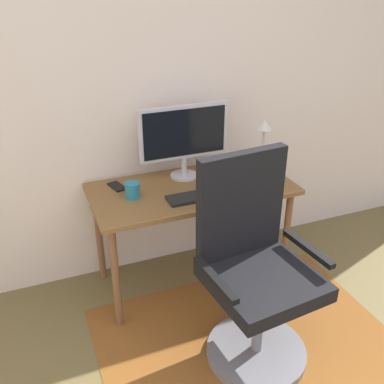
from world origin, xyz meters
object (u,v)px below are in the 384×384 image
at_px(coffee_cup, 132,190).
at_px(cell_phone, 117,186).
at_px(keyboard, 203,195).
at_px(office_chair, 254,279).
at_px(desk, 192,198).
at_px(monitor, 184,135).
at_px(computer_mouse, 255,185).
at_px(desk_lamp, 264,136).

distance_m(coffee_cup, cell_phone, 0.18).
distance_m(keyboard, office_chair, 0.60).
relative_size(coffee_cup, office_chair, 0.08).
bearing_deg(desk, office_chair, -84.26).
distance_m(monitor, keyboard, 0.41).
xyz_separation_m(keyboard, office_chair, (0.06, -0.54, -0.24)).
relative_size(keyboard, computer_mouse, 4.13).
bearing_deg(computer_mouse, coffee_cup, 168.36).
bearing_deg(desk_lamp, cell_phone, 172.69).
xyz_separation_m(coffee_cup, desk_lamp, (0.89, 0.05, 0.20)).
height_order(cell_phone, office_chair, office_chair).
bearing_deg(cell_phone, desk_lamp, -21.89).
relative_size(desk, keyboard, 2.91).
bearing_deg(monitor, desk_lamp, -12.89).
bearing_deg(office_chair, computer_mouse, 56.06).
bearing_deg(office_chair, monitor, 88.46).
relative_size(monitor, coffee_cup, 6.12).
bearing_deg(keyboard, monitor, 89.94).
bearing_deg(desk_lamp, keyboard, -159.09).
height_order(monitor, coffee_cup, monitor).
height_order(desk, computer_mouse, computer_mouse).
xyz_separation_m(desk, computer_mouse, (0.36, -0.15, 0.10)).
height_order(monitor, desk_lamp, monitor).
bearing_deg(desk_lamp, computer_mouse, -127.82).
relative_size(keyboard, office_chair, 0.38).
xyz_separation_m(cell_phone, desk_lamp, (0.95, -0.12, 0.24)).
relative_size(desk, cell_phone, 8.93).
height_order(computer_mouse, coffee_cup, coffee_cup).
bearing_deg(keyboard, office_chair, -83.76).
xyz_separation_m(keyboard, coffee_cup, (-0.39, 0.15, 0.04)).
relative_size(desk, monitor, 2.17).
distance_m(monitor, desk_lamp, 0.52).
bearing_deg(cell_phone, keyboard, -49.97).
relative_size(monitor, office_chair, 0.51).
distance_m(keyboard, coffee_cup, 0.42).
height_order(coffee_cup, desk_lamp, desk_lamp).
height_order(coffee_cup, office_chair, office_chair).
xyz_separation_m(desk, coffee_cup, (-0.38, -0.00, 0.13)).
bearing_deg(monitor, keyboard, -90.06).
xyz_separation_m(desk, cell_phone, (-0.43, 0.17, 0.09)).
xyz_separation_m(desk, desk_lamp, (0.52, 0.05, 0.33)).
bearing_deg(keyboard, computer_mouse, -1.04).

